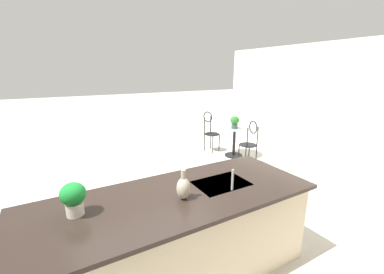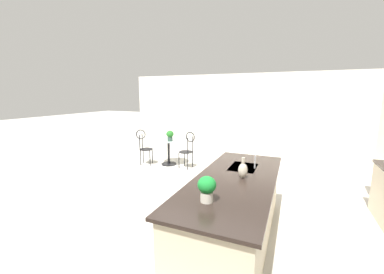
{
  "view_description": "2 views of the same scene",
  "coord_description": "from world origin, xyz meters",
  "px_view_note": "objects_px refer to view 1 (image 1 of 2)",
  "views": [
    {
      "loc": [
        1.19,
        2.76,
        2.07
      ],
      "look_at": [
        -0.73,
        -0.62,
        1.02
      ],
      "focal_mm": 22.91,
      "sensor_mm": 36.0,
      "label": 1
    },
    {
      "loc": [
        3.43,
        1.54,
        2.07
      ],
      "look_at": [
        -1.39,
        -0.53,
        1.12
      ],
      "focal_mm": 22.32,
      "sensor_mm": 36.0,
      "label": 2
    }
  ],
  "objects_px": {
    "chair_by_island": "(250,141)",
    "potted_plant_on_table": "(235,121)",
    "bistro_table": "(234,139)",
    "vase_on_counter": "(183,188)",
    "chair_near_window": "(210,130)",
    "potted_plant_counter_far": "(73,197)"
  },
  "relations": [
    {
      "from": "chair_by_island",
      "to": "potted_plant_on_table",
      "type": "height_order",
      "value": "chair_by_island"
    },
    {
      "from": "bistro_table",
      "to": "vase_on_counter",
      "type": "bearing_deg",
      "value": 43.85
    },
    {
      "from": "chair_near_window",
      "to": "potted_plant_on_table",
      "type": "relative_size",
      "value": 3.5
    },
    {
      "from": "chair_by_island",
      "to": "potted_plant_counter_far",
      "type": "bearing_deg",
      "value": 27.17
    },
    {
      "from": "chair_by_island",
      "to": "vase_on_counter",
      "type": "distance_m",
      "value": 3.47
    },
    {
      "from": "vase_on_counter",
      "to": "chair_near_window",
      "type": "bearing_deg",
      "value": -127.14
    },
    {
      "from": "chair_by_island",
      "to": "chair_near_window",
      "type": "bearing_deg",
      "value": -82.92
    },
    {
      "from": "chair_near_window",
      "to": "potted_plant_counter_far",
      "type": "height_order",
      "value": "potted_plant_counter_far"
    },
    {
      "from": "potted_plant_on_table",
      "to": "bistro_table",
      "type": "bearing_deg",
      "value": -132.62
    },
    {
      "from": "chair_by_island",
      "to": "potted_plant_on_table",
      "type": "xyz_separation_m",
      "value": [
        -0.01,
        -0.55,
        0.34
      ]
    },
    {
      "from": "potted_plant_on_table",
      "to": "chair_near_window",
      "type": "bearing_deg",
      "value": -77.42
    },
    {
      "from": "vase_on_counter",
      "to": "potted_plant_on_table",
      "type": "bearing_deg",
      "value": -136.28
    },
    {
      "from": "chair_near_window",
      "to": "potted_plant_counter_far",
      "type": "distance_m",
      "value": 4.75
    },
    {
      "from": "bistro_table",
      "to": "chair_by_island",
      "type": "xyz_separation_m",
      "value": [
        0.1,
        0.66,
        0.13
      ]
    },
    {
      "from": "chair_near_window",
      "to": "chair_by_island",
      "type": "distance_m",
      "value": 1.34
    },
    {
      "from": "chair_near_window",
      "to": "chair_by_island",
      "type": "xyz_separation_m",
      "value": [
        -0.16,
        1.33,
        0.0
      ]
    },
    {
      "from": "potted_plant_on_table",
      "to": "potted_plant_counter_far",
      "type": "xyz_separation_m",
      "value": [
        3.65,
        2.42,
        0.17
      ]
    },
    {
      "from": "potted_plant_on_table",
      "to": "vase_on_counter",
      "type": "bearing_deg",
      "value": 43.72
    },
    {
      "from": "potted_plant_on_table",
      "to": "chair_by_island",
      "type": "bearing_deg",
      "value": 89.2
    },
    {
      "from": "potted_plant_on_table",
      "to": "potted_plant_counter_far",
      "type": "bearing_deg",
      "value": 33.58
    },
    {
      "from": "bistro_table",
      "to": "potted_plant_counter_far",
      "type": "relative_size",
      "value": 2.82
    },
    {
      "from": "chair_by_island",
      "to": "potted_plant_counter_far",
      "type": "relative_size",
      "value": 3.67
    }
  ]
}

